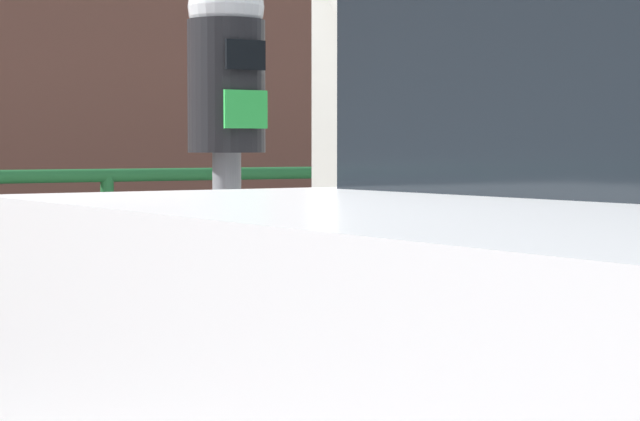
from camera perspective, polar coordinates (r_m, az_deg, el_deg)
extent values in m
cylinder|color=slate|center=(2.96, -4.43, -7.77)|extent=(0.07, 0.07, 1.08)
cylinder|color=black|center=(2.91, -4.48, 5.91)|extent=(0.19, 0.19, 0.32)
sphere|color=silver|center=(2.92, -4.50, 9.66)|extent=(0.18, 0.18, 0.18)
cube|color=black|center=(2.83, -3.57, 7.42)|extent=(0.10, 0.01, 0.07)
cube|color=green|center=(2.82, -3.56, 4.84)|extent=(0.11, 0.01, 0.09)
cylinder|color=brown|center=(3.60, 4.12, -7.40)|extent=(0.15, 0.15, 0.89)
cylinder|color=brown|center=(3.43, 2.39, -7.91)|extent=(0.15, 0.15, 0.89)
cube|color=beige|center=(3.45, 3.31, 5.09)|extent=(0.51, 0.38, 0.66)
cylinder|color=beige|center=(3.69, 5.57, 5.23)|extent=(0.09, 0.09, 0.63)
cylinder|color=beige|center=(3.15, 2.80, 6.83)|extent=(0.23, 0.39, 0.59)
cylinder|color=#1E602D|center=(5.52, -10.07, -3.36)|extent=(0.06, 0.06, 0.97)
cylinder|color=#1E602D|center=(6.67, 7.51, -2.25)|extent=(0.06, 0.06, 0.97)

